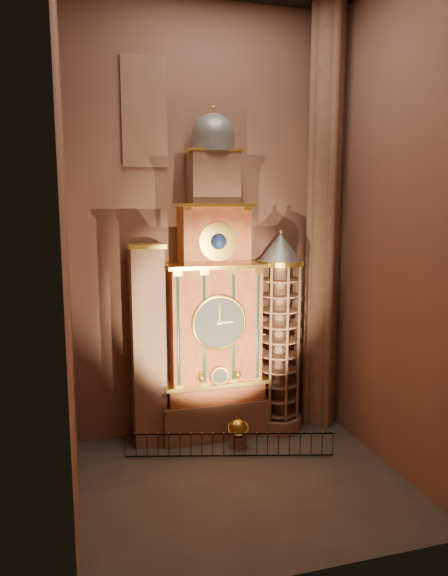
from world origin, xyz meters
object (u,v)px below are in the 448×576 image
object	(u,v)px
portrait_tower	(148,345)
astronomical_clock	(214,311)
stair_turret	(279,335)
iron_railing	(229,445)
celestial_globe	(238,431)

from	to	relation	value
portrait_tower	astronomical_clock	bearing A→B (deg)	-0.29
stair_turret	iron_railing	size ratio (longest dim) A/B	1.12
celestial_globe	stair_turret	bearing A→B (deg)	30.34
astronomical_clock	iron_railing	xyz separation A→B (m)	(0.03, -2.69, -6.04)
stair_turret	iron_railing	world-z (taller)	stair_turret
astronomical_clock	portrait_tower	world-z (taller)	astronomical_clock
portrait_tower	celestial_globe	distance (m)	6.21
astronomical_clock	celestial_globe	distance (m)	6.11
astronomical_clock	portrait_tower	size ratio (longest dim) A/B	1.64
astronomical_clock	portrait_tower	xyz separation A→B (m)	(-3.40, 0.02, -1.53)
portrait_tower	celestial_globe	xyz separation A→B (m)	(4.13, -1.90, -4.24)
stair_turret	celestial_globe	distance (m)	5.41
iron_railing	stair_turret	bearing A→B (deg)	34.98
celestial_globe	iron_railing	size ratio (longest dim) A/B	0.16
portrait_tower	stair_turret	bearing A→B (deg)	-2.33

